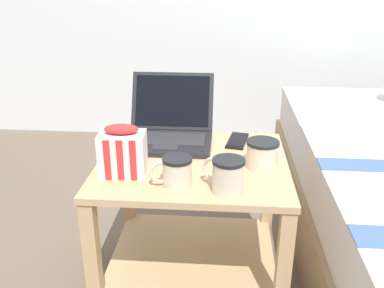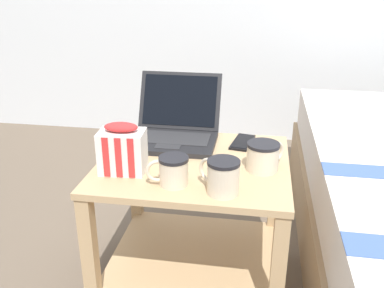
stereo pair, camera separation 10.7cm
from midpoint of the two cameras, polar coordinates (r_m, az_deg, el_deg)
name	(u,v)px [view 2 (the right image)]	position (r m, az deg, el deg)	size (l,w,h in m)	color
ground_plane	(194,284)	(1.74, 2.09, -18.19)	(8.00, 8.00, 0.00)	brown
bedside_table	(194,208)	(1.54, 2.27, -8.58)	(0.64, 0.57, 0.52)	tan
laptop	(175,128)	(1.62, -0.46, 2.15)	(0.32, 0.34, 0.23)	black
mug_front_left	(263,155)	(1.40, 11.68, -1.48)	(0.12, 0.12, 0.09)	beige
mug_front_right	(222,175)	(1.24, 6.55, -4.17)	(0.13, 0.10, 0.10)	beige
mug_mid_center	(173,169)	(1.28, -0.21, -3.44)	(0.13, 0.09, 0.09)	beige
snack_bag	(122,150)	(1.36, -7.06, -0.78)	(0.15, 0.11, 0.17)	white
cell_phone	(242,142)	(1.62, 8.63, 0.23)	(0.09, 0.16, 0.01)	black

